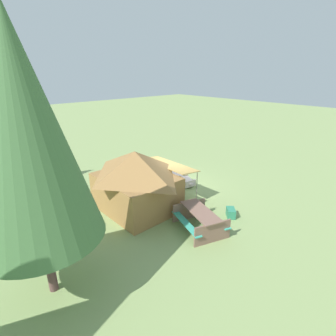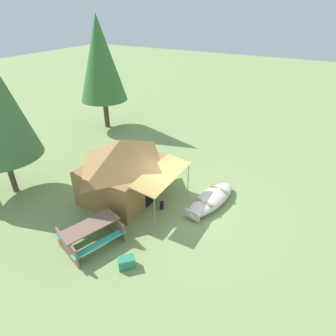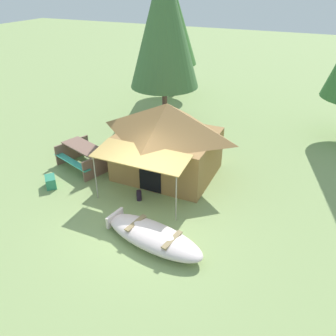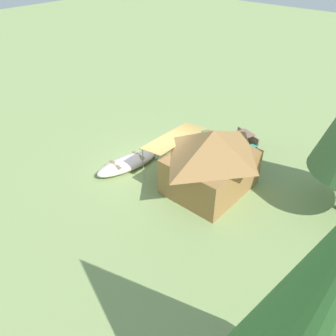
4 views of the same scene
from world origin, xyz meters
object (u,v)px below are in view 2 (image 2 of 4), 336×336
object	(u,v)px
fuel_can	(162,205)
cooler_box	(126,262)
picnic_table	(91,232)
pine_tree_back_left	(100,59)
beached_rowboat	(211,199)
canvas_cabin_tent	(123,167)

from	to	relation	value
fuel_can	cooler_box	bearing A→B (deg)	-170.50
picnic_table	fuel_can	size ratio (longest dim) A/B	6.64
cooler_box	pine_tree_back_left	bearing A→B (deg)	42.32
picnic_table	cooler_box	distance (m)	1.68
cooler_box	fuel_can	size ratio (longest dim) A/B	1.49
beached_rowboat	picnic_table	world-z (taller)	picnic_table
cooler_box	picnic_table	bearing A→B (deg)	81.23
canvas_cabin_tent	pine_tree_back_left	xyz separation A→B (m)	(5.81, 5.78, 2.93)
beached_rowboat	picnic_table	xyz separation A→B (m)	(-4.08, 2.71, 0.26)
cooler_box	canvas_cabin_tent	bearing A→B (deg)	37.12
canvas_cabin_tent	cooler_box	size ratio (longest dim) A/B	7.54
pine_tree_back_left	canvas_cabin_tent	bearing A→B (deg)	-135.17
fuel_can	pine_tree_back_left	size ratio (longest dim) A/B	0.05
picnic_table	fuel_can	xyz separation A→B (m)	(2.80, -1.12, -0.32)
fuel_can	picnic_table	bearing A→B (deg)	158.16
canvas_cabin_tent	fuel_can	distance (m)	2.22
beached_rowboat	canvas_cabin_tent	bearing A→B (deg)	108.64
cooler_box	fuel_can	distance (m)	3.10
canvas_cabin_tent	pine_tree_back_left	size ratio (longest dim) A/B	0.57
canvas_cabin_tent	fuel_can	size ratio (longest dim) A/B	11.21
picnic_table	canvas_cabin_tent	bearing A→B (deg)	14.63
beached_rowboat	pine_tree_back_left	distance (m)	11.10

